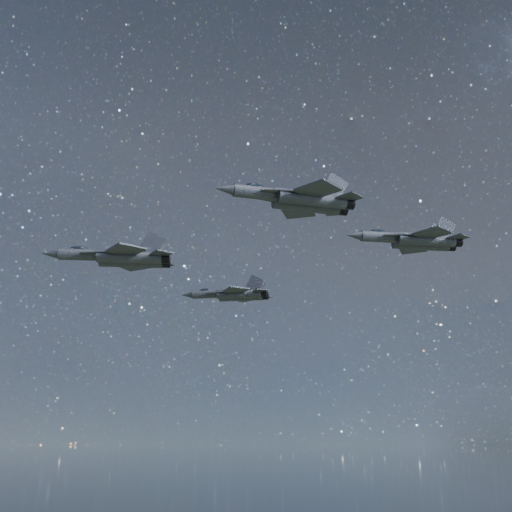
{
  "coord_description": "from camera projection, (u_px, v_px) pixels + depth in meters",
  "views": [
    {
      "loc": [
        -1.8,
        -80.08,
        125.96
      ],
      "look_at": [
        2.13,
        1.59,
        151.86
      ],
      "focal_mm": 42.0,
      "sensor_mm": 36.0,
      "label": 1
    }
  ],
  "objects": [
    {
      "name": "jet_right",
      "position": [
        298.0,
        199.0,
        71.89
      ],
      "size": [
        17.92,
        12.25,
        4.5
      ],
      "rotation": [
        0.0,
        0.0,
        0.23
      ],
      "color": "#343841"
    },
    {
      "name": "jet_slot",
      "position": [
        414.0,
        240.0,
        85.89
      ],
      "size": [
        17.67,
        12.36,
        4.45
      ],
      "rotation": [
        0.0,
        0.0,
        0.11
      ],
      "color": "#343841"
    },
    {
      "name": "jet_left",
      "position": [
        233.0,
        294.0,
        98.48
      ],
      "size": [
        15.37,
        10.56,
        3.86
      ],
      "rotation": [
        0.0,
        0.0,
        -0.2
      ],
      "color": "#343841"
    },
    {
      "name": "jet_lead",
      "position": [
        120.0,
        257.0,
        88.08
      ],
      "size": [
        19.48,
        13.81,
        4.95
      ],
      "rotation": [
        0.0,
        0.0,
        0.04
      ],
      "color": "#343841"
    }
  ]
}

